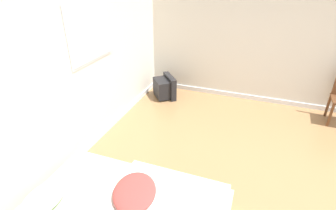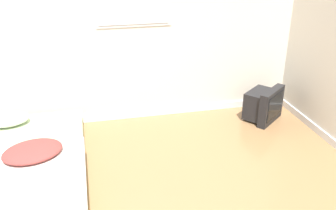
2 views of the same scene
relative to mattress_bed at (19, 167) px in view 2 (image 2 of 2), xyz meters
The scene contains 3 objects.
wall_back 1.83m from the mattress_bed, 53.60° to the left, with size 7.49×0.08×2.60m.
mattress_bed is the anchor object (origin of this frame).
crt_tv 2.98m from the mattress_bed, 13.31° to the left, with size 0.58×0.56×0.44m.
Camera 2 is at (-0.11, -1.43, 2.19)m, focal length 40.00 mm.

